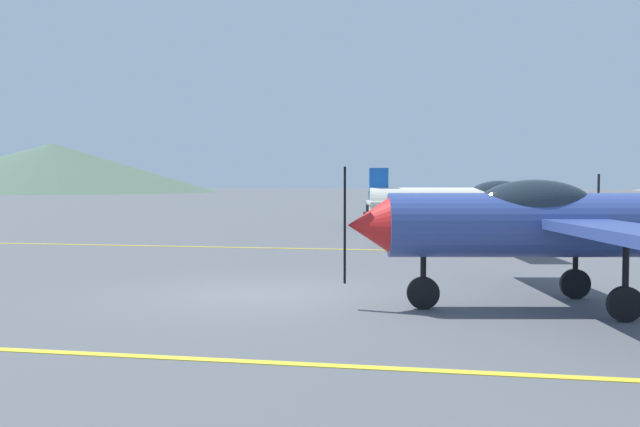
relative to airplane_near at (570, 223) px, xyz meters
name	(u,v)px	position (x,y,z in m)	size (l,w,h in m)	color
ground_plane	(261,294)	(-5.25, 0.56, -1.39)	(400.00, 400.00, 0.00)	#54565B
apron_line_near	(152,357)	(-5.25, -4.16, -1.38)	(80.00, 0.16, 0.01)	yellow
apron_line_far	(338,249)	(-5.25, 9.21, -1.38)	(80.00, 0.16, 0.01)	yellow
airplane_near	(570,223)	(0.00, 0.00, 0.00)	(7.20, 8.23, 2.46)	#33478C
airplane_mid	(481,203)	(-1.00, 10.59, 0.00)	(7.19, 8.23, 2.46)	silver
car_sedan	(386,209)	(-4.79, 19.63, -0.54)	(2.45, 4.50, 1.62)	black
hill_left	(52,168)	(-78.58, 114.07, 3.36)	(63.08, 63.08, 9.49)	#4C6651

